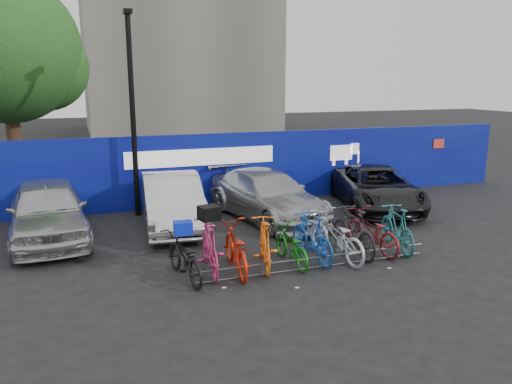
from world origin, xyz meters
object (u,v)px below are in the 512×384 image
bike_rack (315,262)px  bike_4 (291,246)px  car_1 (172,201)px  bike_1 (210,246)px  car_0 (48,210)px  bike_6 (336,236)px  bike_7 (353,231)px  bike_0 (184,257)px  bike_8 (372,231)px  car_3 (376,188)px  car_2 (267,195)px  lamppost (132,109)px  bike_2 (235,248)px  bike_3 (265,243)px  tree (12,53)px  bike_5 (312,237)px  bike_9 (397,228)px

bike_rack → bike_4: 0.67m
car_1 → bike_1: bearing=-83.5°
car_1 → bike_1: (0.12, -3.82, -0.14)m
car_0 → bike_6: bearing=-34.9°
car_0 → bike_7: car_0 is taller
bike_0 → bike_8: (4.69, 0.20, 0.02)m
car_3 → car_2: bearing=-163.4°
bike_4 → bike_6: bike_6 is taller
car_2 → bike_1: car_2 is taller
bike_rack → bike_7: (1.28, 0.57, 0.43)m
lamppost → bike_rack: 7.48m
car_2 → bike_4: (-0.88, -3.83, -0.27)m
bike_8 → bike_7: bearing=-1.0°
bike_6 → bike_2: bearing=-8.0°
bike_3 → bike_6: (1.77, -0.01, -0.02)m
car_0 → bike_8: bearing=-30.2°
tree → car_2: bearing=-41.2°
car_2 → bike_0: 5.12m
bike_4 → bike_5: size_ratio=0.90×
bike_4 → bike_6: (1.14, -0.01, 0.10)m
bike_3 → bike_8: size_ratio=0.97×
car_0 → bike_6: (6.43, -3.81, -0.25)m
tree → bike_3: size_ratio=4.09×
tree → bike_rack: 13.55m
car_2 → lamppost: bearing=143.8°
bike_0 → bike_4: size_ratio=1.11×
tree → bike_4: tree is taller
bike_8 → car_1: bearing=-48.6°
bike_0 → bike_3: bearing=172.6°
bike_7 → bike_8: 0.55m
car_2 → bike_3: (-1.51, -3.82, -0.15)m
bike_0 → bike_9: (5.34, 0.10, 0.06)m
car_0 → bike_0: car_0 is taller
car_3 → bike_1: bearing=-133.9°
bike_rack → bike_6: bike_6 is taller
tree → bike_1: 11.90m
car_0 → car_3: 9.99m
bike_6 → bike_9: 1.73m
bike_rack → bike_1: size_ratio=2.79×
bike_0 → bike_rack: bearing=162.7°
bike_3 → bike_6: 1.78m
lamppost → bike_4: 6.82m
bike_0 → bike_1: bike_1 is taller
car_1 → bike_6: bearing=-47.0°
lamppost → bike_8: lamppost is taller
bike_9 → bike_8: bearing=1.5°
bike_1 → car_1: bearing=-82.8°
bike_3 → bike_2: bearing=14.2°
tree → bike_1: size_ratio=3.89×
car_2 → bike_2: car_2 is taller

